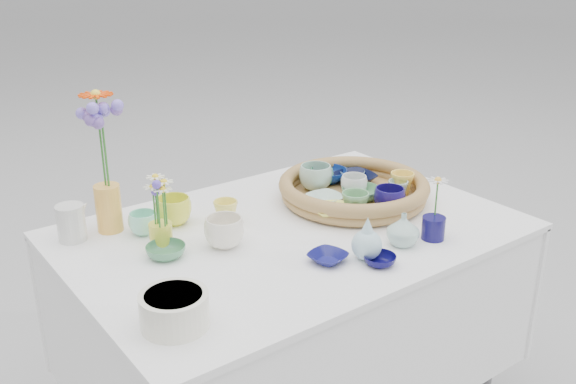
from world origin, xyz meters
TOP-DOWN VIEW (x-y plane):
  - wicker_tray at (0.28, 0.05)m, footprint 0.47×0.47m
  - tray_ceramic_0 at (0.30, 0.20)m, footprint 0.17×0.17m
  - tray_ceramic_1 at (0.36, 0.13)m, footprint 0.14×0.14m
  - tray_ceramic_2 at (0.41, -0.03)m, footprint 0.09×0.09m
  - tray_ceramic_3 at (0.28, 0.01)m, footprint 0.15×0.15m
  - tray_ceramic_4 at (0.17, -0.07)m, footprint 0.10×0.10m
  - tray_ceramic_5 at (0.17, 0.06)m, footprint 0.11×0.11m
  - tray_ceramic_6 at (0.22, 0.16)m, footprint 0.12×0.12m
  - tray_ceramic_7 at (0.28, 0.05)m, footprint 0.11×0.11m
  - tray_ceramic_8 at (0.38, 0.17)m, footprint 0.10×0.10m
  - tray_ceramic_9 at (0.28, -0.10)m, footprint 0.10×0.10m
  - tray_ceramic_10 at (0.12, -0.03)m, footprint 0.15×0.15m
  - tray_ceramic_11 at (0.38, -0.05)m, footprint 0.08×0.08m
  - tray_ceramic_12 at (0.25, 0.17)m, footprint 0.09×0.09m
  - loose_ceramic_0 at (-0.26, 0.23)m, footprint 0.11×0.11m
  - loose_ceramic_1 at (-0.13, 0.15)m, footprint 0.08×0.08m
  - loose_ceramic_2 at (-0.37, 0.05)m, footprint 0.13×0.13m
  - loose_ceramic_3 at (-0.22, 0.01)m, footprint 0.11×0.11m
  - loose_ceramic_4 at (-0.05, -0.22)m, footprint 0.12×0.12m
  - loose_ceramic_5 at (-0.36, 0.22)m, footprint 0.09×0.09m
  - loose_ceramic_6 at (0.04, -0.31)m, footprint 0.11×0.11m
  - fluted_bowl at (-0.50, -0.25)m, footprint 0.19×0.19m
  - bud_vase_paleblue at (0.04, -0.27)m, footprint 0.08×0.08m
  - bud_vase_seafoam at (0.17, -0.26)m, footprint 0.10×0.10m
  - bud_vase_cobalt at (0.27, -0.29)m, footprint 0.07×0.07m
  - single_daisy at (0.28, -0.28)m, footprint 0.08×0.08m
  - tall_vase_yellow at (-0.42, 0.30)m, footprint 0.09×0.09m
  - gerbera at (-0.42, 0.30)m, footprint 0.12×0.12m
  - hydrangea at (-0.42, 0.29)m, footprint 0.11×0.11m
  - white_pitcher at (-0.53, 0.30)m, footprint 0.13×0.11m
  - daisy_cup at (-0.35, 0.12)m, footprint 0.07×0.07m
  - daisy_posy at (-0.35, 0.11)m, footprint 0.10×0.10m

SIDE VIEW (x-z plane):
  - loose_ceramic_4 at x=-0.05m, z-range 0.77..0.79m
  - loose_ceramic_6 at x=0.04m, z-range 0.77..0.79m
  - loose_ceramic_2 at x=-0.37m, z-range 0.77..0.80m
  - tray_ceramic_5 at x=0.17m, z-range 0.78..0.81m
  - tray_ceramic_10 at x=0.12m, z-range 0.78..0.81m
  - tray_ceramic_8 at x=0.38m, z-range 0.78..0.81m
  - loose_ceramic_5 at x=-0.36m, z-range 0.77..0.83m
  - bud_vase_cobalt at x=0.27m, z-range 0.77..0.83m
  - loose_ceramic_1 at x=-0.13m, z-range 0.77..0.83m
  - daisy_cup at x=-0.35m, z-range 0.77..0.83m
  - tray_ceramic_1 at x=0.36m, z-range 0.78..0.82m
  - tray_ceramic_3 at x=0.28m, z-range 0.78..0.82m
  - wicker_tray at x=0.28m, z-range 0.77..0.84m
  - fluted_bowl at x=-0.50m, z-range 0.77..0.84m
  - tray_ceramic_0 at x=0.30m, z-range 0.78..0.82m
  - loose_ceramic_0 at x=-0.26m, z-range 0.77..0.85m
  - loose_ceramic_3 at x=-0.22m, z-range 0.77..0.85m
  - bud_vase_seafoam at x=0.17m, z-range 0.77..0.86m
  - tray_ceramic_11 at x=0.38m, z-range 0.78..0.84m
  - tray_ceramic_12 at x=0.25m, z-range 0.78..0.84m
  - tray_ceramic_7 at x=0.28m, z-range 0.78..0.85m
  - white_pitcher at x=-0.53m, z-range 0.77..0.87m
  - tray_ceramic_2 at x=0.41m, z-range 0.78..0.85m
  - tray_ceramic_9 at x=0.28m, z-range 0.78..0.86m
  - tray_ceramic_4 at x=0.17m, z-range 0.78..0.86m
  - tray_ceramic_6 at x=0.22m, z-range 0.78..0.87m
  - bud_vase_paleblue at x=0.04m, z-range 0.77..0.89m
  - tall_vase_yellow at x=-0.42m, z-range 0.77..0.90m
  - single_daisy at x=0.28m, z-range 0.82..0.94m
  - daisy_posy at x=-0.35m, z-range 0.83..0.98m
  - hydrangea at x=-0.42m, z-range 0.86..1.15m
  - gerbera at x=-0.42m, z-range 0.89..1.17m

